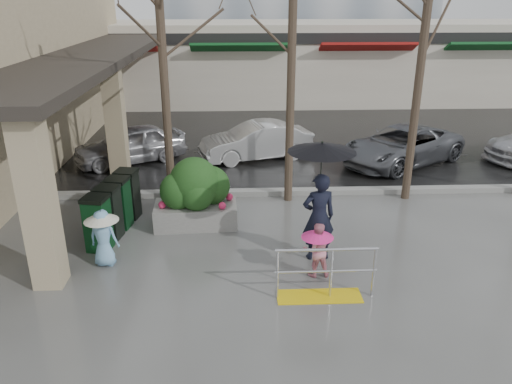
{
  "coord_description": "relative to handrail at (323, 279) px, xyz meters",
  "views": [
    {
      "loc": [
        -0.23,
        -9.17,
        5.31
      ],
      "look_at": [
        0.2,
        0.94,
        1.3
      ],
      "focal_mm": 35.0,
      "sensor_mm": 36.0,
      "label": 1
    }
  ],
  "objects": [
    {
      "name": "ground",
      "position": [
        -1.36,
        1.2,
        -0.38
      ],
      "size": [
        120.0,
        120.0,
        0.0
      ],
      "primitive_type": "plane",
      "color": "#51514F",
      "rests_on": "ground"
    },
    {
      "name": "street_asphalt",
      "position": [
        -1.36,
        23.2,
        -0.37
      ],
      "size": [
        120.0,
        36.0,
        0.01
      ],
      "primitive_type": "cube",
      "color": "black",
      "rests_on": "ground"
    },
    {
      "name": "curb",
      "position": [
        -1.36,
        5.2,
        -0.3
      ],
      "size": [
        120.0,
        0.3,
        0.15
      ],
      "primitive_type": "cube",
      "color": "gray",
      "rests_on": "ground"
    },
    {
      "name": "canopy_slab",
      "position": [
        -6.16,
        9.2,
        3.25
      ],
      "size": [
        2.8,
        18.0,
        0.25
      ],
      "primitive_type": "cube",
      "color": "#2D2823",
      "rests_on": "pillar_front"
    },
    {
      "name": "pillar_front",
      "position": [
        -5.26,
        0.7,
        1.37
      ],
      "size": [
        0.55,
        0.55,
        3.5
      ],
      "primitive_type": "cube",
      "color": "tan",
      "rests_on": "ground"
    },
    {
      "name": "pillar_back",
      "position": [
        -5.26,
        7.2,
        1.37
      ],
      "size": [
        0.55,
        0.55,
        3.5
      ],
      "primitive_type": "cube",
      "color": "tan",
      "rests_on": "ground"
    },
    {
      "name": "storefront_row",
      "position": [
        0.64,
        19.17,
        1.64
      ],
      "size": [
        34.0,
        6.74,
        4.0
      ],
      "color": "beige",
      "rests_on": "ground"
    },
    {
      "name": "handrail",
      "position": [
        0.0,
        0.0,
        0.0
      ],
      "size": [
        1.9,
        0.5,
        1.03
      ],
      "color": "yellow",
      "rests_on": "ground"
    },
    {
      "name": "tree_west",
      "position": [
        -3.36,
        4.8,
        4.71
      ],
      "size": [
        3.2,
        3.2,
        6.8
      ],
      "color": "#382B21",
      "rests_on": "ground"
    },
    {
      "name": "tree_mideast",
      "position": [
        3.14,
        4.8,
        4.48
      ],
      "size": [
        3.2,
        3.2,
        6.5
      ],
      "color": "#382B21",
      "rests_on": "ground"
    },
    {
      "name": "woman",
      "position": [
        0.13,
        1.51,
        1.13
      ],
      "size": [
        1.39,
        1.39,
        2.62
      ],
      "rotation": [
        0.0,
        0.0,
        3.29
      ],
      "color": "black",
      "rests_on": "ground"
    },
    {
      "name": "child_pink",
      "position": [
        -0.01,
        0.79,
        0.28
      ],
      "size": [
        0.65,
        0.65,
        1.15
      ],
      "rotation": [
        0.0,
        0.0,
        3.22
      ],
      "color": "pink",
      "rests_on": "ground"
    },
    {
      "name": "child_blue",
      "position": [
        -4.36,
        1.41,
        0.36
      ],
      "size": [
        0.71,
        0.71,
        1.24
      ],
      "rotation": [
        0.0,
        0.0,
        2.96
      ],
      "color": "#7BB1DB",
      "rests_on": "ground"
    },
    {
      "name": "planter",
      "position": [
        -2.59,
        3.29,
        0.46
      ],
      "size": [
        2.04,
        1.18,
        1.74
      ],
      "rotation": [
        0.0,
        0.0,
        0.05
      ],
      "color": "gray",
      "rests_on": "ground"
    },
    {
      "name": "news_boxes",
      "position": [
        -4.49,
        2.96,
        0.26
      ],
      "size": [
        0.92,
        2.32,
        1.26
      ],
      "rotation": [
        0.0,
        0.0,
        -0.18
      ],
      "color": "#0D3B1A",
      "rests_on": "ground"
    },
    {
      "name": "car_a",
      "position": [
        -5.14,
        8.37,
        0.25
      ],
      "size": [
        3.97,
        3.04,
        1.26
      ],
      "primitive_type": "imported",
      "rotation": [
        0.0,
        0.0,
        -1.09
      ],
      "color": "#ADACB1",
      "rests_on": "ground"
    },
    {
      "name": "car_b",
      "position": [
        -0.89,
        8.56,
        0.25
      ],
      "size": [
        4.05,
        2.39,
        1.26
      ],
      "primitive_type": "imported",
      "rotation": [
        0.0,
        0.0,
        -1.28
      ],
      "color": "silver",
      "rests_on": "ground"
    },
    {
      "name": "car_c",
      "position": [
        3.94,
        7.83,
        0.25
      ],
      "size": [
        4.94,
        4.22,
        1.26
      ],
      "primitive_type": "imported",
      "rotation": [
        0.0,
        0.0,
        -1.0
      ],
      "color": "slate",
      "rests_on": "ground"
    }
  ]
}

